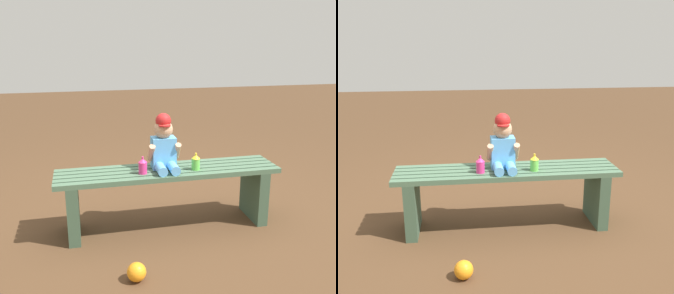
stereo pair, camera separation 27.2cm
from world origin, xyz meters
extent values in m
plane|color=#4C331E|center=(0.00, 0.00, 0.00)|extent=(16.00, 16.00, 0.00)
cube|color=#47664C|center=(0.00, -0.15, 0.43)|extent=(1.61, 0.06, 0.04)
cube|color=#47664C|center=(0.00, -0.07, 0.43)|extent=(1.61, 0.06, 0.04)
cube|color=#47664C|center=(0.00, 0.00, 0.43)|extent=(1.61, 0.06, 0.04)
cube|color=#47664C|center=(0.00, 0.07, 0.43)|extent=(1.61, 0.06, 0.04)
cube|color=#47664C|center=(0.00, 0.15, 0.43)|extent=(1.61, 0.06, 0.04)
cube|color=#3C5641|center=(-0.69, 0.00, 0.21)|extent=(0.08, 0.35, 0.42)
cube|color=#3C5641|center=(0.69, 0.00, 0.21)|extent=(0.08, 0.35, 0.42)
cube|color=#59A5E5|center=(-0.03, 0.04, 0.57)|extent=(0.17, 0.12, 0.23)
sphere|color=tan|center=(-0.03, 0.04, 0.74)|extent=(0.14, 0.14, 0.14)
cylinder|color=#B21E1E|center=(-0.03, 0.00, 0.78)|extent=(0.09, 0.09, 0.01)
sphere|color=#B21E1E|center=(-0.03, 0.04, 0.80)|extent=(0.11, 0.11, 0.11)
cylinder|color=#5DAEF0|center=(-0.07, -0.08, 0.49)|extent=(0.07, 0.16, 0.07)
cylinder|color=#5DAEF0|center=(0.02, -0.08, 0.49)|extent=(0.07, 0.16, 0.07)
cylinder|color=tan|center=(-0.12, 0.01, 0.58)|extent=(0.04, 0.12, 0.14)
cylinder|color=tan|center=(0.07, 0.01, 0.58)|extent=(0.04, 0.12, 0.14)
cylinder|color=#E5337F|center=(-0.20, -0.06, 0.49)|extent=(0.06, 0.06, 0.09)
cone|color=#E5337F|center=(-0.20, -0.06, 0.55)|extent=(0.06, 0.06, 0.03)
cylinder|color=#E5337F|center=(-0.20, -0.06, 0.57)|extent=(0.01, 0.01, 0.02)
cylinder|color=#66CC4C|center=(0.19, -0.06, 0.49)|extent=(0.06, 0.06, 0.09)
cone|color=yellow|center=(0.19, -0.06, 0.55)|extent=(0.06, 0.06, 0.03)
cylinder|color=yellow|center=(0.19, -0.06, 0.57)|extent=(0.01, 0.01, 0.02)
sphere|color=orange|center=(-0.34, -0.63, 0.06)|extent=(0.11, 0.11, 0.11)
camera|label=1|loc=(-0.61, -2.61, 1.37)|focal=41.75mm
camera|label=2|loc=(-0.34, -2.65, 1.37)|focal=41.75mm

